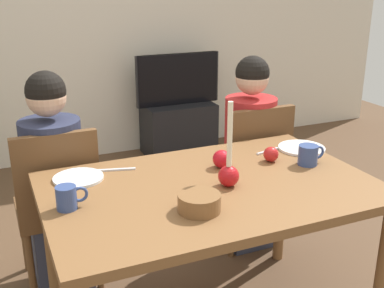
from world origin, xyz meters
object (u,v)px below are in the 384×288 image
person_right_child (249,157)px  plate_left (78,178)px  mug_left (67,198)px  person_left_child (56,188)px  plate_right (302,148)px  mug_right (309,155)px  tv (178,79)px  chair_left (58,201)px  tv_stand (179,129)px  bowl_walnuts (199,203)px  dining_table (211,202)px  apple_by_left_plate (222,159)px  chair_right (251,168)px  apple_near_candle (271,154)px

person_right_child → plate_left: person_right_child is taller
person_right_child → mug_left: person_right_child is taller
person_left_child → plate_right: 1.27m
mug_right → tv: bearing=83.6°
mug_left → chair_left: bearing=87.2°
tv_stand → mug_right: bearing=-96.4°
person_left_child → person_right_child: 1.13m
person_right_child → bowl_walnuts: 1.12m
bowl_walnuts → tv: bearing=69.7°
chair_left → dining_table: bearing=-47.0°
tv_stand → apple_by_left_plate: apple_by_left_plate is taller
dining_table → bowl_walnuts: (-0.14, -0.20, 0.12)m
mug_left → apple_by_left_plate: size_ratio=1.46×
chair_right → apple_by_left_plate: size_ratio=10.66×
chair_right → apple_by_left_plate: chair_right is taller
apple_near_candle → tv: bearing=79.6°
chair_left → plate_right: bearing=-18.2°
bowl_walnuts → mug_right: bearing=18.8°
dining_table → chair_left: 0.85m
mug_right → apple_by_left_plate: mug_right is taller
chair_left → tv: 2.17m
tv → bowl_walnuts: (-0.92, -2.50, 0.07)m
apple_near_candle → dining_table: bearing=-160.9°
dining_table → tv: size_ratio=1.77×
tv_stand → tv: tv is taller
chair_left → mug_right: (1.09, -0.58, 0.29)m
mug_right → chair_right: bearing=85.9°
tv_stand → plate_right: 2.15m
tv_stand → apple_near_candle: apple_near_candle is taller
tv_stand → tv: size_ratio=0.81×
plate_right → apple_by_left_plate: apple_by_left_plate is taller
tv_stand → tv: bearing=90.0°
chair_left → tv_stand: bearing=51.5°
person_right_child → plate_right: (0.06, -0.42, 0.19)m
tv → person_right_child: bearing=-97.4°
dining_table → plate_left: (-0.51, 0.29, 0.09)m
chair_left → mug_right: 1.27m
person_left_child → mug_right: size_ratio=8.60×
chair_left → bowl_walnuts: chair_left is taller
plate_left → apple_by_left_plate: apple_by_left_plate is taller
dining_table → plate_left: size_ratio=6.40×
chair_left → chair_right: same height
mug_right → person_left_child: bearing=150.7°
tv → bowl_walnuts: 2.66m
chair_left → tv: (1.34, 1.69, 0.20)m
tv → bowl_walnuts: tv is taller
bowl_walnuts → apple_by_left_plate: apple_by_left_plate is taller
dining_table → tv: 2.43m
tv → apple_near_candle: bearing=-100.4°
person_left_child → mug_right: (1.09, -0.61, 0.23)m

